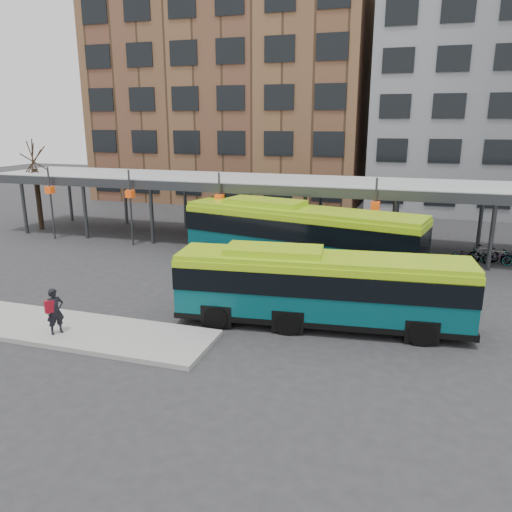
% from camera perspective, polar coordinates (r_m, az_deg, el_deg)
% --- Properties ---
extents(ground, '(120.00, 120.00, 0.00)m').
position_cam_1_polar(ground, '(20.73, -6.17, -6.77)').
color(ground, '#28282B').
rests_on(ground, ground).
extents(boarding_island, '(14.00, 3.00, 0.18)m').
position_cam_1_polar(boarding_island, '(21.18, -23.45, -7.26)').
color(boarding_island, gray).
rests_on(boarding_island, ground).
extents(canopy, '(40.00, 6.53, 4.80)m').
position_cam_1_polar(canopy, '(31.67, 2.92, 8.28)').
color(canopy, '#999B9E').
rests_on(canopy, ground).
extents(tree, '(1.64, 1.64, 5.60)m').
position_cam_1_polar(tree, '(39.62, -23.63, 6.29)').
color(tree, black).
rests_on(tree, ground).
extents(building_brick, '(26.00, 14.00, 22.00)m').
position_cam_1_polar(building_brick, '(52.77, -2.47, 18.79)').
color(building_brick, brown).
rests_on(building_brick, ground).
extents(bus_front, '(11.30, 3.54, 3.06)m').
position_cam_1_polar(bus_front, '(19.29, 7.29, -3.47)').
color(bus_front, '#06454B').
rests_on(bus_front, ground).
extents(bus_rear, '(13.25, 5.40, 3.57)m').
position_cam_1_polar(bus_rear, '(26.73, 4.96, 2.49)').
color(bus_rear, '#06454B').
rests_on(bus_rear, ground).
extents(pedestrian, '(0.69, 0.75, 1.72)m').
position_cam_1_polar(pedestrian, '(19.63, -22.00, -5.84)').
color(pedestrian, black).
rests_on(pedestrian, boarding_island).
extents(bike_rack, '(4.47, 1.55, 1.05)m').
position_cam_1_polar(bike_rack, '(30.74, 25.37, 0.05)').
color(bike_rack, slate).
rests_on(bike_rack, ground).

